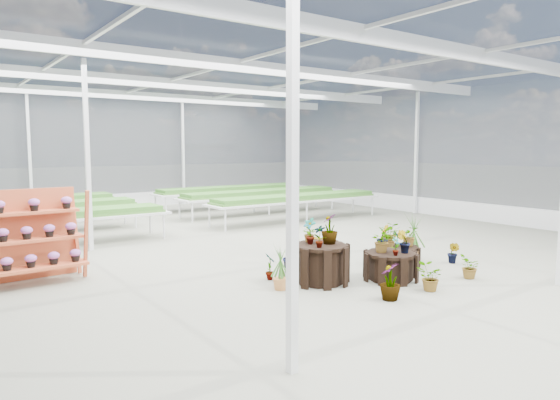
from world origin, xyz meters
TOP-DOWN VIEW (x-y plane):
  - ground_plane at (0.00, 0.00)m, footprint 24.00×24.00m
  - greenhouse_shell at (0.00, 0.00)m, footprint 18.00×24.00m
  - steel_frame at (0.00, 0.00)m, footprint 18.00×24.00m
  - nursery_benches at (0.00, 7.20)m, footprint 16.00×7.00m
  - plinth_tall at (-0.39, -1.39)m, footprint 1.32×1.32m
  - plinth_mid at (0.81, -1.99)m, footprint 1.31×1.31m
  - plinth_low at (1.81, -1.29)m, footprint 1.05×1.05m
  - shelf_rack at (-4.54, 1.63)m, footprint 1.64×0.92m
  - nursery_plants at (0.85, -1.49)m, footprint 4.45×3.01m

SIDE VIEW (x-z plane):
  - ground_plane at x=0.00m, z-range 0.00..0.00m
  - plinth_low at x=1.81m, z-range 0.00..0.40m
  - plinth_mid at x=0.81m, z-range 0.00..0.52m
  - plinth_tall at x=-0.39m, z-range 0.00..0.71m
  - nursery_benches at x=0.00m, z-range 0.00..0.84m
  - nursery_plants at x=0.85m, z-range -0.12..1.14m
  - shelf_rack at x=-4.54m, z-range 0.00..1.70m
  - greenhouse_shell at x=0.00m, z-range 0.00..4.50m
  - steel_frame at x=0.00m, z-range 0.00..4.50m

